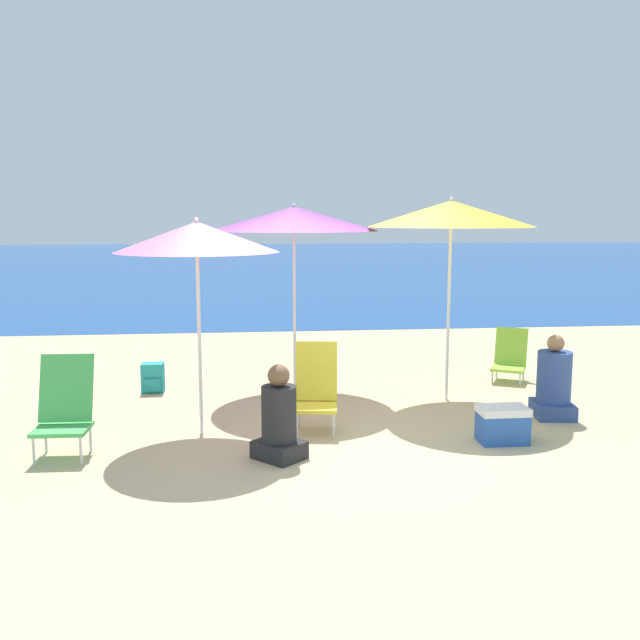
{
  "coord_description": "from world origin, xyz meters",
  "views": [
    {
      "loc": [
        -0.68,
        -6.75,
        2.18
      ],
      "look_at": [
        0.15,
        1.11,
        1.0
      ],
      "focal_mm": 40.0,
      "sensor_mm": 36.0,
      "label": 1
    }
  ],
  "objects_px": {
    "beach_umbrella_pink": "(197,237)",
    "beach_chair_green": "(65,405)",
    "beach_umbrella_yellow": "(451,214)",
    "person_seated_far": "(554,384)",
    "beach_chair_lime": "(510,357)",
    "backpack_teal": "(153,378)",
    "cooler_box": "(503,424)",
    "beach_chair_yellow": "(316,387)",
    "person_seated_near": "(279,420)",
    "beach_umbrella_purple": "(294,219)"
  },
  "relations": [
    {
      "from": "beach_umbrella_purple",
      "to": "beach_umbrella_pink",
      "type": "xyz_separation_m",
      "value": [
        -1.05,
        -1.61,
        -0.16
      ]
    },
    {
      "from": "beach_umbrella_yellow",
      "to": "cooler_box",
      "type": "relative_size",
      "value": 5.06
    },
    {
      "from": "person_seated_near",
      "to": "cooler_box",
      "type": "height_order",
      "value": "person_seated_near"
    },
    {
      "from": "person_seated_near",
      "to": "cooler_box",
      "type": "distance_m",
      "value": 2.18
    },
    {
      "from": "person_seated_far",
      "to": "backpack_teal",
      "type": "bearing_deg",
      "value": 168.05
    },
    {
      "from": "beach_umbrella_pink",
      "to": "beach_chair_yellow",
      "type": "height_order",
      "value": "beach_umbrella_pink"
    },
    {
      "from": "beach_chair_yellow",
      "to": "person_seated_near",
      "type": "bearing_deg",
      "value": -108.95
    },
    {
      "from": "backpack_teal",
      "to": "person_seated_far",
      "type": "bearing_deg",
      "value": -19.43
    },
    {
      "from": "beach_umbrella_yellow",
      "to": "person_seated_near",
      "type": "xyz_separation_m",
      "value": [
        -2.07,
        -1.86,
        -1.83
      ]
    },
    {
      "from": "beach_umbrella_pink",
      "to": "beach_chair_green",
      "type": "bearing_deg",
      "value": -157.31
    },
    {
      "from": "beach_umbrella_purple",
      "to": "person_seated_near",
      "type": "relative_size",
      "value": 2.67
    },
    {
      "from": "person_seated_near",
      "to": "person_seated_far",
      "type": "height_order",
      "value": "person_seated_far"
    },
    {
      "from": "beach_umbrella_purple",
      "to": "beach_chair_green",
      "type": "distance_m",
      "value": 3.5
    },
    {
      "from": "beach_chair_lime",
      "to": "person_seated_far",
      "type": "xyz_separation_m",
      "value": [
        -0.17,
        -1.73,
        0.05
      ]
    },
    {
      "from": "beach_umbrella_yellow",
      "to": "person_seated_far",
      "type": "xyz_separation_m",
      "value": [
        0.94,
        -0.83,
        -1.82
      ]
    },
    {
      "from": "beach_umbrella_pink",
      "to": "cooler_box",
      "type": "bearing_deg",
      "value": -11.44
    },
    {
      "from": "beach_chair_yellow",
      "to": "backpack_teal",
      "type": "distance_m",
      "value": 2.57
    },
    {
      "from": "beach_umbrella_yellow",
      "to": "beach_chair_green",
      "type": "xyz_separation_m",
      "value": [
        -4.0,
        -1.53,
        -1.72
      ]
    },
    {
      "from": "beach_umbrella_yellow",
      "to": "person_seated_far",
      "type": "relative_size",
      "value": 2.63
    },
    {
      "from": "beach_chair_lime",
      "to": "backpack_teal",
      "type": "height_order",
      "value": "beach_chair_lime"
    },
    {
      "from": "beach_umbrella_pink",
      "to": "beach_chair_green",
      "type": "distance_m",
      "value": 1.98
    },
    {
      "from": "beach_umbrella_yellow",
      "to": "backpack_teal",
      "type": "relative_size",
      "value": 6.59
    },
    {
      "from": "person_seated_far",
      "to": "cooler_box",
      "type": "xyz_separation_m",
      "value": [
        -0.86,
        -0.79,
        -0.18
      ]
    },
    {
      "from": "beach_chair_yellow",
      "to": "beach_umbrella_purple",
      "type": "bearing_deg",
      "value": 101.42
    },
    {
      "from": "beach_umbrella_yellow",
      "to": "beach_chair_lime",
      "type": "relative_size",
      "value": 3.49
    },
    {
      "from": "beach_umbrella_purple",
      "to": "beach_chair_yellow",
      "type": "relative_size",
      "value": 2.6
    },
    {
      "from": "beach_chair_green",
      "to": "beach_umbrella_purple",
      "type": "bearing_deg",
      "value": 45.25
    },
    {
      "from": "beach_umbrella_yellow",
      "to": "beach_umbrella_pink",
      "type": "relative_size",
      "value": 1.1
    },
    {
      "from": "beach_umbrella_purple",
      "to": "person_seated_far",
      "type": "bearing_deg",
      "value": -27.57
    },
    {
      "from": "cooler_box",
      "to": "beach_chair_green",
      "type": "bearing_deg",
      "value": 178.76
    },
    {
      "from": "cooler_box",
      "to": "beach_umbrella_pink",
      "type": "bearing_deg",
      "value": 168.56
    },
    {
      "from": "beach_chair_green",
      "to": "backpack_teal",
      "type": "distance_m",
      "value": 2.34
    },
    {
      "from": "person_seated_near",
      "to": "beach_umbrella_yellow",
      "type": "bearing_deg",
      "value": -1.73
    },
    {
      "from": "cooler_box",
      "to": "backpack_teal",
      "type": "bearing_deg",
      "value": 146.73
    },
    {
      "from": "beach_umbrella_yellow",
      "to": "beach_chair_green",
      "type": "height_order",
      "value": "beach_umbrella_yellow"
    },
    {
      "from": "beach_umbrella_yellow",
      "to": "beach_umbrella_pink",
      "type": "distance_m",
      "value": 3.0
    },
    {
      "from": "beach_chair_yellow",
      "to": "cooler_box",
      "type": "height_order",
      "value": "beach_chair_yellow"
    },
    {
      "from": "beach_chair_green",
      "to": "beach_chair_lime",
      "type": "bearing_deg",
      "value": 27.4
    },
    {
      "from": "beach_chair_lime",
      "to": "beach_chair_green",
      "type": "relative_size",
      "value": 0.75
    },
    {
      "from": "beach_umbrella_pink",
      "to": "backpack_teal",
      "type": "bearing_deg",
      "value": 111.41
    },
    {
      "from": "beach_umbrella_purple",
      "to": "beach_chair_green",
      "type": "relative_size",
      "value": 2.56
    },
    {
      "from": "person_seated_far",
      "to": "cooler_box",
      "type": "distance_m",
      "value": 1.18
    },
    {
      "from": "beach_chair_yellow",
      "to": "person_seated_near",
      "type": "distance_m",
      "value": 0.94
    },
    {
      "from": "beach_umbrella_purple",
      "to": "beach_umbrella_pink",
      "type": "distance_m",
      "value": 1.93
    },
    {
      "from": "beach_umbrella_pink",
      "to": "beach_chair_lime",
      "type": "distance_m",
      "value": 4.67
    },
    {
      "from": "beach_chair_yellow",
      "to": "beach_chair_lime",
      "type": "bearing_deg",
      "value": 42.4
    },
    {
      "from": "cooler_box",
      "to": "beach_chair_yellow",
      "type": "bearing_deg",
      "value": 161.03
    },
    {
      "from": "beach_umbrella_purple",
      "to": "beach_chair_lime",
      "type": "xyz_separation_m",
      "value": [
        2.87,
        0.32,
        -1.81
      ]
    },
    {
      "from": "beach_umbrella_pink",
      "to": "cooler_box",
      "type": "xyz_separation_m",
      "value": [
        2.9,
        -0.59,
        -1.78
      ]
    },
    {
      "from": "beach_chair_yellow",
      "to": "backpack_teal",
      "type": "xyz_separation_m",
      "value": [
        -1.85,
        1.76,
        -0.27
      ]
    }
  ]
}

